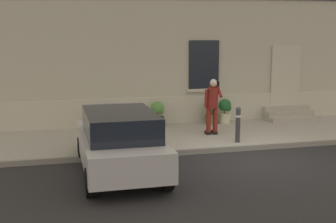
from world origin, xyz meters
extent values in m
plane|color=#232326|center=(0.00, 0.00, 0.00)|extent=(80.00, 80.00, 0.00)
cube|color=#99968E|center=(0.00, 2.80, 0.07)|extent=(24.00, 3.60, 0.15)
cube|color=gray|center=(0.00, 0.94, 0.07)|extent=(24.00, 0.12, 0.15)
cube|color=#B2AD9E|center=(0.00, 5.30, 3.75)|extent=(24.00, 1.40, 7.50)
cube|color=#BCB7A8|center=(0.00, 4.58, 0.55)|extent=(24.00, 0.08, 1.10)
cube|color=maroon|center=(3.37, 4.57, 1.68)|extent=(1.00, 0.08, 2.10)
cube|color=#BCB7A8|center=(3.37, 4.55, 1.73)|extent=(1.16, 0.06, 2.24)
cube|color=black|center=(0.17, 4.57, 2.20)|extent=(1.10, 0.06, 1.70)
cube|color=#BCB7A8|center=(0.17, 4.54, 1.30)|extent=(1.30, 0.12, 0.10)
cube|color=#9E998E|center=(3.37, 3.80, 0.23)|extent=(1.82, 0.32, 0.16)
cube|color=#9E998E|center=(3.37, 4.12, 0.31)|extent=(1.82, 0.32, 0.32)
cube|color=#9E998E|center=(3.37, 4.44, 0.39)|extent=(1.82, 0.32, 0.48)
cube|color=#B7B7BF|center=(-3.54, -0.27, 0.62)|extent=(1.75, 4.00, 0.64)
cube|color=black|center=(-3.54, -0.42, 1.22)|extent=(1.54, 2.40, 0.56)
cube|color=black|center=(-3.54, 1.74, 0.40)|extent=(1.66, 0.10, 0.20)
cube|color=yellow|center=(-3.54, 1.74, 0.58)|extent=(0.52, 0.02, 0.12)
cube|color=#B21414|center=(-4.30, 1.74, 0.84)|extent=(0.16, 0.04, 0.18)
cube|color=#B21414|center=(-2.79, 1.74, 0.84)|extent=(0.16, 0.04, 0.18)
cube|color=#B7B7BF|center=(-3.54, 1.48, 1.12)|extent=(1.49, 0.06, 0.60)
cylinder|color=black|center=(-4.34, -1.67, 0.30)|extent=(0.20, 0.60, 0.60)
cylinder|color=black|center=(-2.75, -1.67, 0.30)|extent=(0.20, 0.60, 0.60)
cylinder|color=black|center=(-4.34, 1.13, 0.30)|extent=(0.20, 0.60, 0.60)
cylinder|color=black|center=(-2.75, 1.13, 0.30)|extent=(0.20, 0.60, 0.60)
cylinder|color=#333338|center=(0.13, 1.35, 0.62)|extent=(0.14, 0.14, 0.95)
sphere|color=#333338|center=(0.13, 1.35, 1.12)|extent=(0.15, 0.15, 0.15)
cylinder|color=silver|center=(0.13, 1.35, 0.92)|extent=(0.15, 0.15, 0.06)
cylinder|color=maroon|center=(-0.35, 2.52, 0.60)|extent=(0.15, 0.15, 0.82)
cube|color=black|center=(-0.35, 2.58, 0.20)|extent=(0.12, 0.28, 0.10)
cylinder|color=maroon|center=(-0.13, 2.52, 0.60)|extent=(0.15, 0.15, 0.82)
cube|color=black|center=(-0.13, 2.58, 0.20)|extent=(0.12, 0.28, 0.10)
cylinder|color=maroon|center=(-0.24, 2.49, 1.32)|extent=(0.34, 0.41, 0.65)
sphere|color=tan|center=(-0.24, 2.44, 1.77)|extent=(0.22, 0.22, 0.22)
sphere|color=silver|center=(-0.24, 2.44, 1.80)|extent=(0.21, 0.21, 0.21)
cylinder|color=maroon|center=(-0.46, 2.46, 1.31)|extent=(0.09, 0.15, 0.57)
cylinder|color=maroon|center=(-0.04, 2.46, 1.53)|extent=(0.09, 0.43, 0.40)
cube|color=black|center=(-0.09, 2.42, 1.75)|extent=(0.07, 0.02, 0.15)
cylinder|color=#B25B38|center=(-3.52, 4.05, 0.32)|extent=(0.40, 0.40, 0.34)
cylinder|color=#B25B38|center=(-3.52, 4.05, 0.46)|extent=(0.44, 0.44, 0.05)
cylinder|color=#47331E|center=(-3.52, 4.05, 0.61)|extent=(0.04, 0.04, 0.24)
sphere|color=#387F33|center=(-3.52, 4.05, 0.79)|extent=(0.44, 0.44, 0.44)
sphere|color=#387F33|center=(-3.42, 4.00, 0.69)|extent=(0.24, 0.24, 0.24)
cylinder|color=#2D2D30|center=(-1.60, 4.18, 0.32)|extent=(0.40, 0.40, 0.34)
cylinder|color=#2D2D30|center=(-1.60, 4.18, 0.46)|extent=(0.44, 0.44, 0.05)
cylinder|color=#47331E|center=(-1.60, 4.18, 0.61)|extent=(0.04, 0.04, 0.24)
sphere|color=#4C843D|center=(-1.60, 4.18, 0.79)|extent=(0.44, 0.44, 0.44)
sphere|color=#4C843D|center=(-1.50, 4.13, 0.69)|extent=(0.24, 0.24, 0.24)
cylinder|color=#606B38|center=(0.32, 4.13, 0.32)|extent=(0.40, 0.40, 0.34)
cylinder|color=#606B38|center=(0.32, 4.13, 0.46)|extent=(0.44, 0.44, 0.05)
cylinder|color=#47331E|center=(0.32, 4.13, 0.61)|extent=(0.04, 0.04, 0.24)
sphere|color=#387F33|center=(0.32, 4.13, 0.79)|extent=(0.44, 0.44, 0.44)
sphere|color=#387F33|center=(0.42, 4.08, 0.69)|extent=(0.24, 0.24, 0.24)
cylinder|color=beige|center=(0.83, 4.16, 0.32)|extent=(0.40, 0.40, 0.34)
cylinder|color=beige|center=(0.83, 4.16, 0.46)|extent=(0.44, 0.44, 0.05)
cylinder|color=#47331E|center=(0.83, 4.16, 0.61)|extent=(0.04, 0.04, 0.24)
sphere|color=#1E5628|center=(0.83, 4.16, 0.79)|extent=(0.44, 0.44, 0.44)
sphere|color=#1E5628|center=(0.93, 4.11, 0.69)|extent=(0.24, 0.24, 0.24)
camera|label=1|loc=(-4.94, -10.35, 3.21)|focal=47.56mm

